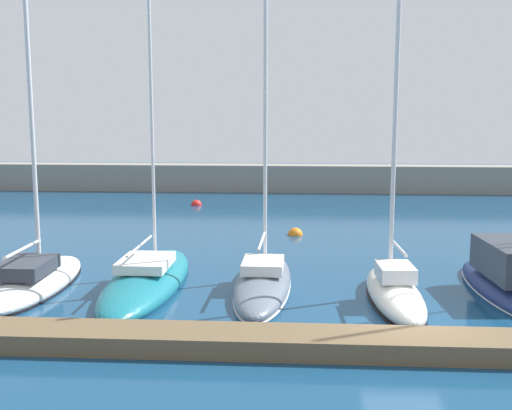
{
  "coord_description": "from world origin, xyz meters",
  "views": [
    {
      "loc": [
        -3.43,
        -18.37,
        6.81
      ],
      "look_at": [
        -4.89,
        4.22,
        3.29
      ],
      "focal_mm": 43.9,
      "sensor_mm": 36.0,
      "label": 1
    }
  ],
  "objects_px": {
    "sailboat_teal_third": "(147,278)",
    "sailboat_white_second": "(34,278)",
    "sailboat_slate_fourth": "(263,278)",
    "sailboat_ivory_fifth": "(395,290)",
    "mooring_buoy_orange": "(295,235)",
    "mooring_buoy_red": "(196,205)"
  },
  "relations": [
    {
      "from": "sailboat_teal_third",
      "to": "sailboat_slate_fourth",
      "type": "relative_size",
      "value": 1.29
    },
    {
      "from": "sailboat_white_second",
      "to": "mooring_buoy_orange",
      "type": "relative_size",
      "value": 20.33
    },
    {
      "from": "sailboat_white_second",
      "to": "mooring_buoy_orange",
      "type": "xyz_separation_m",
      "value": [
        9.9,
        10.84,
        -0.41
      ]
    },
    {
      "from": "sailboat_ivory_fifth",
      "to": "mooring_buoy_red",
      "type": "height_order",
      "value": "sailboat_ivory_fifth"
    },
    {
      "from": "mooring_buoy_red",
      "to": "sailboat_white_second",
      "type": "bearing_deg",
      "value": -97.81
    },
    {
      "from": "sailboat_teal_third",
      "to": "mooring_buoy_orange",
      "type": "bearing_deg",
      "value": -28.63
    },
    {
      "from": "sailboat_ivory_fifth",
      "to": "mooring_buoy_red",
      "type": "distance_m",
      "value": 24.31
    },
    {
      "from": "sailboat_ivory_fifth",
      "to": "sailboat_white_second",
      "type": "bearing_deg",
      "value": 83.2
    },
    {
      "from": "sailboat_ivory_fifth",
      "to": "mooring_buoy_orange",
      "type": "height_order",
      "value": "sailboat_ivory_fifth"
    },
    {
      "from": "sailboat_white_second",
      "to": "mooring_buoy_red",
      "type": "height_order",
      "value": "sailboat_white_second"
    },
    {
      "from": "mooring_buoy_orange",
      "to": "mooring_buoy_red",
      "type": "bearing_deg",
      "value": 124.87
    },
    {
      "from": "sailboat_white_second",
      "to": "sailboat_ivory_fifth",
      "type": "relative_size",
      "value": 1.36
    },
    {
      "from": "sailboat_white_second",
      "to": "mooring_buoy_orange",
      "type": "height_order",
      "value": "sailboat_white_second"
    },
    {
      "from": "sailboat_teal_third",
      "to": "mooring_buoy_orange",
      "type": "relative_size",
      "value": 25.39
    },
    {
      "from": "sailboat_slate_fourth",
      "to": "mooring_buoy_orange",
      "type": "distance_m",
      "value": 10.14
    },
    {
      "from": "sailboat_white_second",
      "to": "mooring_buoy_red",
      "type": "bearing_deg",
      "value": -7.92
    },
    {
      "from": "sailboat_slate_fourth",
      "to": "sailboat_ivory_fifth",
      "type": "bearing_deg",
      "value": -109.35
    },
    {
      "from": "sailboat_teal_third",
      "to": "sailboat_white_second",
      "type": "bearing_deg",
      "value": 98.82
    },
    {
      "from": "sailboat_teal_third",
      "to": "mooring_buoy_red",
      "type": "bearing_deg",
      "value": 4.25
    },
    {
      "from": "sailboat_slate_fourth",
      "to": "mooring_buoy_orange",
      "type": "bearing_deg",
      "value": -5.82
    },
    {
      "from": "sailboat_slate_fourth",
      "to": "sailboat_ivory_fifth",
      "type": "height_order",
      "value": "sailboat_slate_fourth"
    },
    {
      "from": "sailboat_teal_third",
      "to": "sailboat_slate_fourth",
      "type": "height_order",
      "value": "sailboat_teal_third"
    }
  ]
}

